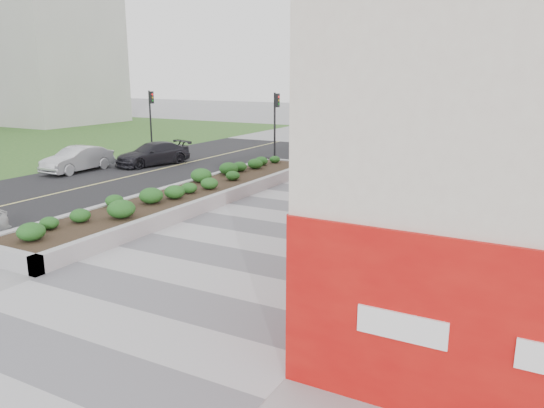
{
  "coord_description": "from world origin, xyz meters",
  "views": [
    {
      "loc": [
        7.81,
        -10.57,
        5.27
      ],
      "look_at": [
        -0.29,
        4.31,
        1.1
      ],
      "focal_mm": 35.0,
      "sensor_mm": 36.0,
      "label": 1
    }
  ],
  "objects_px": {
    "traffic_signal_far": "(151,113)",
    "car_dark": "(153,154)",
    "planter": "(194,192)",
    "skateboarder": "(337,202)",
    "car_silver": "(77,159)",
    "traffic_signal_near": "(276,117)"
  },
  "relations": [
    {
      "from": "traffic_signal_far",
      "to": "car_dark",
      "type": "bearing_deg",
      "value": -48.9
    },
    {
      "from": "planter",
      "to": "skateboarder",
      "type": "height_order",
      "value": "skateboarder"
    },
    {
      "from": "car_silver",
      "to": "car_dark",
      "type": "relative_size",
      "value": 0.92
    },
    {
      "from": "traffic_signal_near",
      "to": "skateboarder",
      "type": "height_order",
      "value": "traffic_signal_near"
    },
    {
      "from": "planter",
      "to": "car_dark",
      "type": "bearing_deg",
      "value": 140.56
    },
    {
      "from": "car_silver",
      "to": "traffic_signal_far",
      "type": "bearing_deg",
      "value": 96.62
    },
    {
      "from": "traffic_signal_near",
      "to": "car_dark",
      "type": "relative_size",
      "value": 0.92
    },
    {
      "from": "skateboarder",
      "to": "car_dark",
      "type": "xyz_separation_m",
      "value": [
        -14.28,
        6.54,
        -0.1
      ]
    },
    {
      "from": "planter",
      "to": "car_dark",
      "type": "height_order",
      "value": "car_dark"
    },
    {
      "from": "traffic_signal_near",
      "to": "car_silver",
      "type": "xyz_separation_m",
      "value": [
        -8.27,
        -7.76,
        -2.07
      ]
    },
    {
      "from": "traffic_signal_far",
      "to": "skateboarder",
      "type": "xyz_separation_m",
      "value": [
        17.41,
        -10.12,
        -2.0
      ]
    },
    {
      "from": "car_silver",
      "to": "planter",
      "type": "bearing_deg",
      "value": -15.96
    },
    {
      "from": "traffic_signal_far",
      "to": "car_silver",
      "type": "distance_m",
      "value": 7.61
    },
    {
      "from": "traffic_signal_near",
      "to": "car_silver",
      "type": "relative_size",
      "value": 1.0
    },
    {
      "from": "skateboarder",
      "to": "car_silver",
      "type": "xyz_separation_m",
      "value": [
        -16.48,
        2.86,
        -0.07
      ]
    },
    {
      "from": "traffic_signal_far",
      "to": "traffic_signal_near",
      "type": "bearing_deg",
      "value": 3.11
    },
    {
      "from": "traffic_signal_far",
      "to": "car_dark",
      "type": "distance_m",
      "value": 5.2
    },
    {
      "from": "skateboarder",
      "to": "car_dark",
      "type": "distance_m",
      "value": 15.71
    },
    {
      "from": "traffic_signal_far",
      "to": "planter",
      "type": "bearing_deg",
      "value": -42.46
    },
    {
      "from": "planter",
      "to": "car_dark",
      "type": "xyz_separation_m",
      "value": [
        -7.8,
        6.42,
        0.24
      ]
    },
    {
      "from": "traffic_signal_near",
      "to": "planter",
      "type": "bearing_deg",
      "value": -80.65
    },
    {
      "from": "planter",
      "to": "car_silver",
      "type": "height_order",
      "value": "car_silver"
    }
  ]
}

